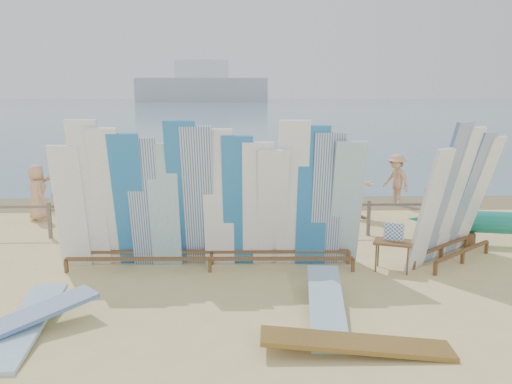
{
  "coord_description": "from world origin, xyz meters",
  "views": [
    {
      "loc": [
        0.73,
        -10.26,
        3.62
      ],
      "look_at": [
        1.13,
        2.52,
        1.23
      ],
      "focal_mm": 38.0,
      "sensor_mm": 36.0,
      "label": 1
    }
  ],
  "objects_px": {
    "flat_board_c": "(356,353)",
    "stroller": "(304,215)",
    "beachgoer_9": "(396,180)",
    "beachgoer_5": "(278,186)",
    "beachgoer_2": "(127,193)",
    "beachgoer_8": "(359,187)",
    "flat_board_a": "(27,332)",
    "beachgoer_0": "(37,192)",
    "beachgoer_11": "(58,184)",
    "beachgoer_6": "(291,186)",
    "side_surfboard_rack": "(456,199)",
    "flat_board_e": "(9,339)",
    "beachgoer_extra_0": "(443,184)",
    "main_surfboard_rack": "(210,202)",
    "vendor_table": "(393,255)",
    "beachgoer_1": "(124,192)",
    "beach_chair_right": "(290,221)",
    "flat_board_b": "(326,315)",
    "beach_chair_left": "(191,216)"
  },
  "relations": [
    {
      "from": "beach_chair_right",
      "to": "beachgoer_0",
      "type": "relative_size",
      "value": 0.55
    },
    {
      "from": "stroller",
      "to": "beachgoer_8",
      "type": "bearing_deg",
      "value": 36.2
    },
    {
      "from": "vendor_table",
      "to": "stroller",
      "type": "bearing_deg",
      "value": 132.99
    },
    {
      "from": "beachgoer_1",
      "to": "side_surfboard_rack",
      "type": "bearing_deg",
      "value": 16.54
    },
    {
      "from": "beachgoer_5",
      "to": "beachgoer_1",
      "type": "relative_size",
      "value": 0.89
    },
    {
      "from": "beachgoer_2",
      "to": "side_surfboard_rack",
      "type": "bearing_deg",
      "value": 47.05
    },
    {
      "from": "beach_chair_right",
      "to": "beachgoer_extra_0",
      "type": "bearing_deg",
      "value": 28.01
    },
    {
      "from": "beachgoer_1",
      "to": "beachgoer_9",
      "type": "xyz_separation_m",
      "value": [
        8.18,
        2.12,
        -0.04
      ]
    },
    {
      "from": "side_surfboard_rack",
      "to": "beachgoer_11",
      "type": "height_order",
      "value": "side_surfboard_rack"
    },
    {
      "from": "vendor_table",
      "to": "flat_board_b",
      "type": "relative_size",
      "value": 0.37
    },
    {
      "from": "beachgoer_8",
      "to": "beachgoer_extra_0",
      "type": "bearing_deg",
      "value": 1.78
    },
    {
      "from": "flat_board_c",
      "to": "beachgoer_6",
      "type": "distance_m",
      "value": 8.68
    },
    {
      "from": "flat_board_a",
      "to": "beachgoer_8",
      "type": "relative_size",
      "value": 1.45
    },
    {
      "from": "beachgoer_8",
      "to": "beachgoer_extra_0",
      "type": "xyz_separation_m",
      "value": [
        2.72,
        0.77,
        -0.07
      ]
    },
    {
      "from": "flat_board_a",
      "to": "beachgoer_9",
      "type": "xyz_separation_m",
      "value": [
        8.26,
        9.05,
        0.83
      ]
    },
    {
      "from": "beachgoer_0",
      "to": "beachgoer_2",
      "type": "relative_size",
      "value": 0.87
    },
    {
      "from": "beachgoer_0",
      "to": "beachgoer_extra_0",
      "type": "height_order",
      "value": "beachgoer_extra_0"
    },
    {
      "from": "beach_chair_left",
      "to": "beachgoer_extra_0",
      "type": "relative_size",
      "value": 0.52
    },
    {
      "from": "flat_board_a",
      "to": "beach_chair_right",
      "type": "distance_m",
      "value": 7.54
    },
    {
      "from": "main_surfboard_rack",
      "to": "beachgoer_8",
      "type": "height_order",
      "value": "main_surfboard_rack"
    },
    {
      "from": "beachgoer_6",
      "to": "beachgoer_11",
      "type": "relative_size",
      "value": 1.06
    },
    {
      "from": "beachgoer_5",
      "to": "beachgoer_2",
      "type": "xyz_separation_m",
      "value": [
        -4.19,
        -1.75,
        0.14
      ]
    },
    {
      "from": "flat_board_c",
      "to": "beachgoer_9",
      "type": "bearing_deg",
      "value": -15.71
    },
    {
      "from": "stroller",
      "to": "beachgoer_5",
      "type": "xyz_separation_m",
      "value": [
        -0.55,
        2.21,
        0.39
      ]
    },
    {
      "from": "beachgoer_8",
      "to": "flat_board_a",
      "type": "bearing_deg",
      "value": -146.64
    },
    {
      "from": "beachgoer_2",
      "to": "stroller",
      "type": "bearing_deg",
      "value": 64.95
    },
    {
      "from": "stroller",
      "to": "beachgoer_5",
      "type": "bearing_deg",
      "value": 106.47
    },
    {
      "from": "side_surfboard_rack",
      "to": "beachgoer_2",
      "type": "distance_m",
      "value": 8.3
    },
    {
      "from": "beachgoer_8",
      "to": "stroller",
      "type": "bearing_deg",
      "value": -160.23
    },
    {
      "from": "beachgoer_0",
      "to": "beachgoer_9",
      "type": "xyz_separation_m",
      "value": [
        10.72,
        1.68,
        0.03
      ]
    },
    {
      "from": "flat_board_c",
      "to": "beachgoer_8",
      "type": "bearing_deg",
      "value": -9.29
    },
    {
      "from": "vendor_table",
      "to": "flat_board_e",
      "type": "bearing_deg",
      "value": -135.2
    },
    {
      "from": "beachgoer_5",
      "to": "beachgoer_11",
      "type": "xyz_separation_m",
      "value": [
        -6.69,
        0.29,
        0.04
      ]
    },
    {
      "from": "beach_chair_left",
      "to": "beachgoer_extra_0",
      "type": "distance_m",
      "value": 7.59
    },
    {
      "from": "flat_board_c",
      "to": "beachgoer_8",
      "type": "distance_m",
      "value": 8.3
    },
    {
      "from": "flat_board_c",
      "to": "stroller",
      "type": "distance_m",
      "value": 6.94
    },
    {
      "from": "side_surfboard_rack",
      "to": "beachgoer_2",
      "type": "bearing_deg",
      "value": 116.08
    },
    {
      "from": "beachgoer_11",
      "to": "beachgoer_2",
      "type": "bearing_deg",
      "value": -31.8
    },
    {
      "from": "flat_board_b",
      "to": "beachgoer_9",
      "type": "bearing_deg",
      "value": 73.2
    },
    {
      "from": "flat_board_e",
      "to": "beachgoer_5",
      "type": "relative_size",
      "value": 1.74
    },
    {
      "from": "flat_board_a",
      "to": "beachgoer_0",
      "type": "bearing_deg",
      "value": 105.6
    },
    {
      "from": "flat_board_e",
      "to": "beachgoer_6",
      "type": "distance_m",
      "value": 9.48
    },
    {
      "from": "flat_board_c",
      "to": "beachgoer_6",
      "type": "bearing_deg",
      "value": 3.91
    },
    {
      "from": "flat_board_e",
      "to": "beachgoer_extra_0",
      "type": "distance_m",
      "value": 12.64
    },
    {
      "from": "flat_board_c",
      "to": "beachgoer_0",
      "type": "relative_size",
      "value": 1.69
    },
    {
      "from": "main_surfboard_rack",
      "to": "vendor_table",
      "type": "relative_size",
      "value": 6.26
    },
    {
      "from": "vendor_table",
      "to": "flat_board_c",
      "type": "height_order",
      "value": "vendor_table"
    },
    {
      "from": "beachgoer_6",
      "to": "beachgoer_8",
      "type": "xyz_separation_m",
      "value": [
        1.89,
        -0.58,
        0.06
      ]
    },
    {
      "from": "beachgoer_5",
      "to": "beachgoer_1",
      "type": "height_order",
      "value": "beachgoer_1"
    },
    {
      "from": "flat_board_b",
      "to": "beachgoer_1",
      "type": "xyz_separation_m",
      "value": [
        -4.59,
        6.45,
        0.87
      ]
    }
  ]
}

